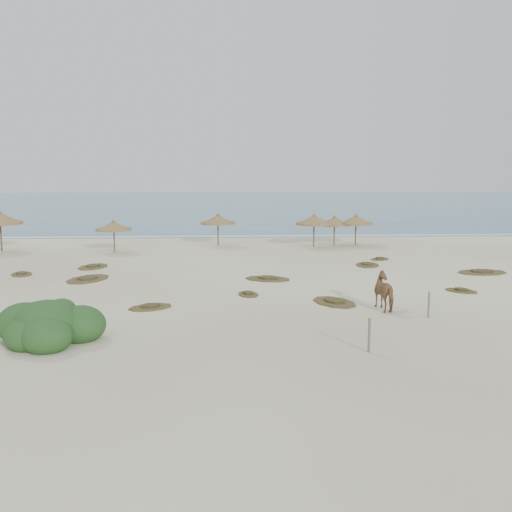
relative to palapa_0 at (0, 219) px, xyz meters
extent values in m
plane|color=#F7EFCB|center=(19.43, -17.58, -2.37)|extent=(160.00, 160.00, 0.00)
cube|color=#2A5A80|center=(19.43, 57.42, -2.36)|extent=(200.00, 100.00, 0.01)
cube|color=silver|center=(19.43, 8.42, -2.36)|extent=(70.00, 0.60, 0.01)
cylinder|color=brown|center=(0.00, 0.00, -1.23)|extent=(0.13, 0.13, 2.28)
cylinder|color=olive|center=(0.00, 0.00, -0.28)|extent=(4.17, 4.17, 0.20)
cone|color=olive|center=(0.00, 0.00, 0.08)|extent=(4.03, 4.03, 0.81)
cylinder|color=brown|center=(8.39, -0.85, -1.47)|extent=(0.10, 0.10, 1.80)
cylinder|color=olive|center=(8.39, -0.85, -0.72)|extent=(2.67, 2.67, 0.15)
cone|color=olive|center=(8.39, -0.85, -0.44)|extent=(2.58, 2.58, 0.64)
cone|color=olive|center=(8.39, -0.85, -0.05)|extent=(0.31, 0.31, 0.19)
cylinder|color=brown|center=(15.90, 2.42, -1.40)|extent=(0.11, 0.11, 1.94)
cylinder|color=olive|center=(15.90, 2.42, -0.59)|extent=(3.47, 3.47, 0.17)
cone|color=olive|center=(15.90, 2.42, -0.29)|extent=(3.36, 3.36, 0.69)
cone|color=olive|center=(15.90, 2.42, 0.13)|extent=(0.33, 0.33, 0.20)
cylinder|color=brown|center=(23.34, 1.12, -1.38)|extent=(0.11, 0.11, 1.97)
cylinder|color=olive|center=(23.34, 1.12, -0.56)|extent=(3.34, 3.34, 0.17)
cone|color=olive|center=(23.34, 1.12, -0.25)|extent=(3.23, 3.23, 0.70)
cone|color=olive|center=(23.34, 1.12, 0.17)|extent=(0.34, 0.34, 0.21)
cylinder|color=brown|center=(25.13, 2.17, -1.47)|extent=(0.10, 0.10, 1.79)
cylinder|color=olive|center=(25.13, 2.17, -0.73)|extent=(2.59, 2.59, 0.15)
cone|color=olive|center=(25.13, 2.17, -0.44)|extent=(2.51, 2.51, 0.64)
cone|color=olive|center=(25.13, 2.17, -0.06)|extent=(0.31, 0.31, 0.19)
cylinder|color=brown|center=(26.82, 1.99, -1.42)|extent=(0.11, 0.11, 1.89)
cylinder|color=olive|center=(26.82, 1.99, -0.63)|extent=(2.71, 2.71, 0.16)
cone|color=olive|center=(26.82, 1.99, -0.34)|extent=(2.62, 2.62, 0.68)
cone|color=olive|center=(26.82, 1.99, 0.07)|extent=(0.32, 0.32, 0.20)
imported|color=olive|center=(23.43, -18.95, -1.57)|extent=(1.19, 2.01, 1.60)
cylinder|color=#706254|center=(21.25, -24.62, -1.79)|extent=(0.10, 0.10, 1.16)
cylinder|color=#706254|center=(24.77, -20.35, -1.83)|extent=(0.08, 0.08, 1.08)
ellipsoid|color=#2C5022|center=(10.33, -22.96, -1.74)|extent=(2.30, 2.30, 1.72)
ellipsoid|color=#2C5022|center=(11.36, -22.62, -1.85)|extent=(1.84, 1.84, 1.38)
ellipsoid|color=#2C5022|center=(9.41, -22.50, -1.79)|extent=(1.95, 1.95, 1.46)
ellipsoid|color=#2C5022|center=(10.56, -23.77, -1.91)|extent=(1.72, 1.72, 1.29)
ellipsoid|color=#2C5022|center=(9.87, -23.54, -1.93)|extent=(1.61, 1.61, 1.21)
ellipsoid|color=#2C5022|center=(11.02, -21.93, -1.96)|extent=(1.38, 1.38, 1.03)
ellipsoid|color=#2C5022|center=(10.68, -22.39, -1.33)|extent=(1.03, 1.03, 0.78)
ellipsoid|color=#2C5022|center=(9.99, -22.85, -1.28)|extent=(0.92, 0.92, 0.69)
camera|label=1|loc=(16.61, -42.50, 3.62)|focal=40.00mm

